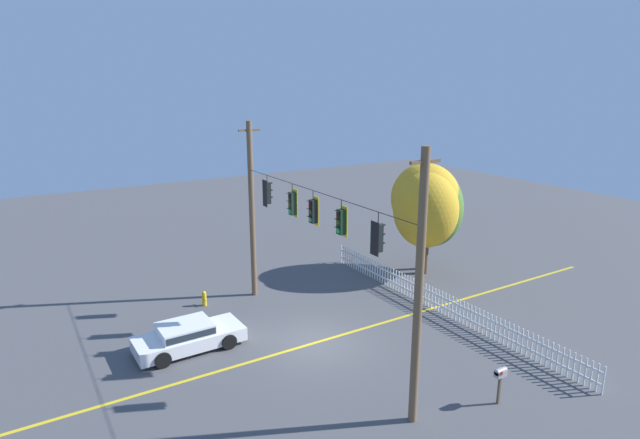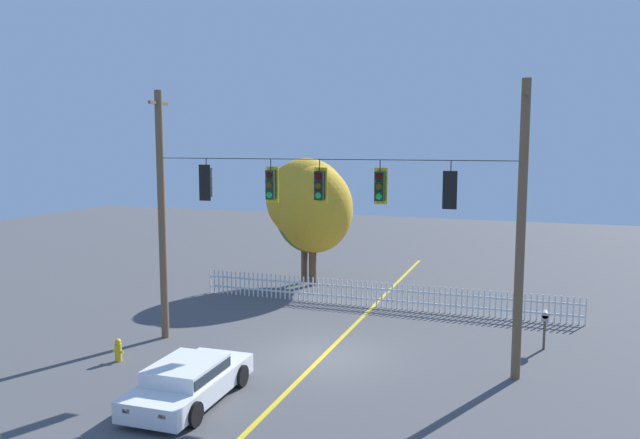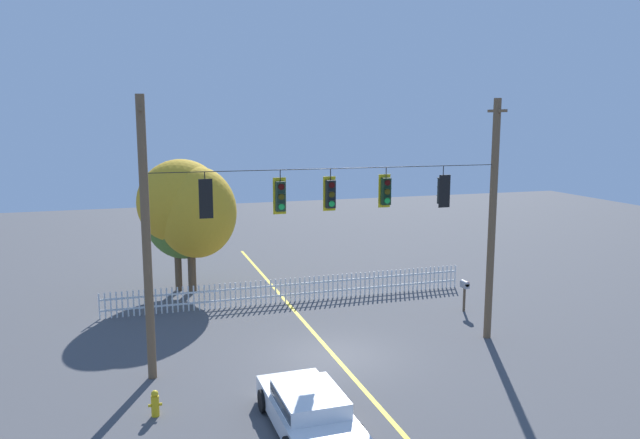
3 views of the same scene
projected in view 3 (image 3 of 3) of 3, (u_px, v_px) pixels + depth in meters
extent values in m
plane|color=#4C4C4F|center=(334.00, 356.00, 21.38)|extent=(80.00, 80.00, 0.00)
cube|color=gold|center=(334.00, 356.00, 21.38)|extent=(0.16, 36.00, 0.01)
cylinder|color=brown|center=(146.00, 241.00, 18.86)|extent=(0.27, 0.27, 8.90)
cylinder|color=brown|center=(492.00, 221.00, 22.46)|extent=(0.27, 0.27, 8.90)
cube|color=brown|center=(140.00, 109.00, 18.21)|extent=(0.10, 1.10, 0.10)
cube|color=brown|center=(497.00, 111.00, 21.82)|extent=(0.10, 1.10, 0.10)
cylinder|color=black|center=(335.00, 169.00, 20.32)|extent=(12.03, 0.02, 0.02)
cylinder|color=black|center=(205.00, 177.00, 19.09)|extent=(0.03, 0.03, 0.33)
cube|color=black|center=(206.00, 199.00, 19.07)|extent=(0.43, 0.02, 1.24)
cube|color=black|center=(205.00, 198.00, 19.19)|extent=(0.30, 0.24, 1.00)
cylinder|color=#410706|center=(205.00, 187.00, 19.27)|extent=(0.20, 0.03, 0.20)
cube|color=black|center=(204.00, 183.00, 19.29)|extent=(0.22, 0.12, 0.06)
cylinder|color=#463B09|center=(205.00, 198.00, 19.32)|extent=(0.20, 0.03, 0.20)
cube|color=black|center=(205.00, 194.00, 19.35)|extent=(0.22, 0.12, 0.06)
cylinder|color=green|center=(205.00, 208.00, 19.38)|extent=(0.20, 0.03, 0.20)
cube|color=black|center=(205.00, 204.00, 19.40)|extent=(0.22, 0.12, 0.06)
cylinder|color=black|center=(280.00, 176.00, 19.80)|extent=(0.03, 0.03, 0.37)
cube|color=yellow|center=(279.00, 196.00, 20.04)|extent=(0.43, 0.02, 1.21)
cube|color=#1E3323|center=(280.00, 196.00, 19.91)|extent=(0.30, 0.24, 0.97)
cylinder|color=#410706|center=(281.00, 187.00, 19.73)|extent=(0.20, 0.03, 0.20)
cube|color=#1E3323|center=(282.00, 183.00, 19.67)|extent=(0.22, 0.12, 0.06)
cylinder|color=#463B09|center=(281.00, 197.00, 19.79)|extent=(0.20, 0.03, 0.20)
cube|color=#1E3323|center=(282.00, 193.00, 19.72)|extent=(0.22, 0.12, 0.06)
cylinder|color=green|center=(282.00, 207.00, 19.84)|extent=(0.20, 0.03, 0.20)
cube|color=#1E3323|center=(282.00, 203.00, 19.78)|extent=(0.22, 0.12, 0.06)
cylinder|color=black|center=(331.00, 174.00, 20.31)|extent=(0.03, 0.03, 0.38)
cube|color=yellow|center=(329.00, 194.00, 20.54)|extent=(0.43, 0.02, 1.16)
cube|color=black|center=(330.00, 194.00, 20.42)|extent=(0.30, 0.24, 0.94)
cylinder|color=#410706|center=(332.00, 185.00, 20.24)|extent=(0.20, 0.03, 0.20)
cube|color=black|center=(332.00, 182.00, 20.18)|extent=(0.22, 0.12, 0.06)
cylinder|color=#463B09|center=(332.00, 194.00, 20.29)|extent=(0.20, 0.03, 0.20)
cube|color=black|center=(332.00, 191.00, 20.23)|extent=(0.22, 0.12, 0.06)
cylinder|color=green|center=(332.00, 204.00, 20.34)|extent=(0.20, 0.03, 0.20)
cube|color=black|center=(332.00, 201.00, 20.28)|extent=(0.22, 0.12, 0.06)
cylinder|color=black|center=(386.00, 173.00, 20.90)|extent=(0.03, 0.03, 0.36)
cube|color=yellow|center=(384.00, 191.00, 21.13)|extent=(0.43, 0.02, 1.15)
cube|color=black|center=(386.00, 191.00, 21.00)|extent=(0.30, 0.24, 0.93)
cylinder|color=#410706|center=(388.00, 183.00, 20.83)|extent=(0.20, 0.03, 0.20)
cube|color=black|center=(388.00, 179.00, 20.77)|extent=(0.22, 0.12, 0.06)
cylinder|color=#463B09|center=(387.00, 192.00, 20.88)|extent=(0.20, 0.03, 0.20)
cube|color=black|center=(388.00, 189.00, 20.82)|extent=(0.22, 0.12, 0.06)
cylinder|color=green|center=(387.00, 201.00, 20.93)|extent=(0.20, 0.03, 0.20)
cube|color=black|center=(388.00, 198.00, 20.87)|extent=(0.22, 0.12, 0.06)
cylinder|color=black|center=(443.00, 172.00, 21.55)|extent=(0.03, 0.03, 0.42)
cube|color=black|center=(444.00, 191.00, 21.53)|extent=(0.43, 0.02, 1.15)
cube|color=black|center=(443.00, 191.00, 21.66)|extent=(0.30, 0.24, 0.93)
cylinder|color=#410706|center=(441.00, 182.00, 21.73)|extent=(0.20, 0.03, 0.20)
cube|color=black|center=(441.00, 178.00, 21.76)|extent=(0.22, 0.12, 0.06)
cylinder|color=#463B09|center=(441.00, 190.00, 21.78)|extent=(0.20, 0.03, 0.20)
cube|color=black|center=(440.00, 187.00, 21.81)|extent=(0.22, 0.12, 0.06)
cylinder|color=green|center=(441.00, 199.00, 21.83)|extent=(0.20, 0.03, 0.20)
cube|color=black|center=(440.00, 196.00, 21.86)|extent=(0.22, 0.12, 0.06)
cube|color=white|center=(99.00, 306.00, 25.19)|extent=(0.06, 0.04, 1.11)
cube|color=white|center=(105.00, 306.00, 25.26)|extent=(0.06, 0.04, 1.11)
cube|color=white|center=(111.00, 305.00, 25.33)|extent=(0.06, 0.04, 1.11)
cube|color=white|center=(117.00, 305.00, 25.39)|extent=(0.06, 0.04, 1.11)
cube|color=white|center=(122.00, 304.00, 25.46)|extent=(0.06, 0.04, 1.11)
cube|color=white|center=(128.00, 304.00, 25.53)|extent=(0.06, 0.04, 1.11)
cube|color=white|center=(134.00, 303.00, 25.59)|extent=(0.06, 0.04, 1.11)
cube|color=white|center=(139.00, 303.00, 25.66)|extent=(0.06, 0.04, 1.11)
cube|color=white|center=(145.00, 302.00, 25.73)|extent=(0.06, 0.04, 1.11)
cube|color=white|center=(150.00, 302.00, 25.79)|extent=(0.06, 0.04, 1.11)
cube|color=white|center=(156.00, 301.00, 25.86)|extent=(0.06, 0.04, 1.11)
cube|color=white|center=(161.00, 301.00, 25.93)|extent=(0.06, 0.04, 1.11)
cube|color=white|center=(167.00, 301.00, 25.99)|extent=(0.06, 0.04, 1.11)
cube|color=white|center=(172.00, 300.00, 26.06)|extent=(0.06, 0.04, 1.11)
cube|color=white|center=(178.00, 300.00, 26.13)|extent=(0.06, 0.04, 1.11)
cube|color=white|center=(183.00, 299.00, 26.19)|extent=(0.06, 0.04, 1.11)
cube|color=white|center=(188.00, 299.00, 26.26)|extent=(0.06, 0.04, 1.11)
cube|color=white|center=(194.00, 298.00, 26.33)|extent=(0.06, 0.04, 1.11)
cube|color=white|center=(199.00, 298.00, 26.39)|extent=(0.06, 0.04, 1.11)
cube|color=white|center=(204.00, 297.00, 26.46)|extent=(0.06, 0.04, 1.11)
cube|color=white|center=(210.00, 297.00, 26.53)|extent=(0.06, 0.04, 1.11)
cube|color=white|center=(215.00, 296.00, 26.59)|extent=(0.06, 0.04, 1.11)
cube|color=white|center=(220.00, 296.00, 26.66)|extent=(0.06, 0.04, 1.11)
cube|color=white|center=(225.00, 296.00, 26.73)|extent=(0.06, 0.04, 1.11)
cube|color=white|center=(230.00, 295.00, 26.79)|extent=(0.06, 0.04, 1.11)
cube|color=white|center=(236.00, 295.00, 26.86)|extent=(0.06, 0.04, 1.11)
cube|color=white|center=(241.00, 294.00, 26.93)|extent=(0.06, 0.04, 1.11)
cube|color=white|center=(246.00, 294.00, 26.99)|extent=(0.06, 0.04, 1.11)
cube|color=white|center=(251.00, 293.00, 27.06)|extent=(0.06, 0.04, 1.11)
cube|color=white|center=(256.00, 293.00, 27.12)|extent=(0.06, 0.04, 1.11)
cube|color=white|center=(261.00, 293.00, 27.19)|extent=(0.06, 0.04, 1.11)
cube|color=white|center=(266.00, 292.00, 27.26)|extent=(0.06, 0.04, 1.11)
cube|color=white|center=(271.00, 292.00, 27.32)|extent=(0.06, 0.04, 1.11)
cube|color=white|center=(276.00, 291.00, 27.39)|extent=(0.06, 0.04, 1.11)
cube|color=white|center=(281.00, 291.00, 27.46)|extent=(0.06, 0.04, 1.11)
cube|color=white|center=(285.00, 290.00, 27.52)|extent=(0.06, 0.04, 1.11)
cube|color=white|center=(290.00, 290.00, 27.59)|extent=(0.06, 0.04, 1.11)
cube|color=white|center=(295.00, 290.00, 27.66)|extent=(0.06, 0.04, 1.11)
cube|color=white|center=(300.00, 289.00, 27.72)|extent=(0.06, 0.04, 1.11)
cube|color=white|center=(305.00, 289.00, 27.79)|extent=(0.06, 0.04, 1.11)
cube|color=white|center=(310.00, 288.00, 27.86)|extent=(0.06, 0.04, 1.11)
cube|color=white|center=(314.00, 288.00, 27.92)|extent=(0.06, 0.04, 1.11)
cube|color=white|center=(319.00, 288.00, 27.99)|extent=(0.06, 0.04, 1.11)
cube|color=white|center=(324.00, 287.00, 28.06)|extent=(0.06, 0.04, 1.11)
cube|color=white|center=(328.00, 287.00, 28.12)|extent=(0.06, 0.04, 1.11)
cube|color=white|center=(333.00, 286.00, 28.19)|extent=(0.06, 0.04, 1.11)
cube|color=white|center=(338.00, 286.00, 28.26)|extent=(0.06, 0.04, 1.11)
cube|color=white|center=(342.00, 286.00, 28.32)|extent=(0.06, 0.04, 1.11)
cube|color=white|center=(347.00, 285.00, 28.39)|extent=(0.06, 0.04, 1.11)
cube|color=white|center=(351.00, 285.00, 28.46)|extent=(0.06, 0.04, 1.11)
cube|color=white|center=(356.00, 284.00, 28.52)|extent=(0.06, 0.04, 1.11)
cube|color=white|center=(360.00, 284.00, 28.59)|extent=(0.06, 0.04, 1.11)
cube|color=white|center=(365.00, 284.00, 28.66)|extent=(0.06, 0.04, 1.11)
cube|color=white|center=(369.00, 283.00, 28.72)|extent=(0.06, 0.04, 1.11)
cube|color=white|center=(374.00, 283.00, 28.79)|extent=(0.06, 0.04, 1.11)
cube|color=white|center=(378.00, 283.00, 28.86)|extent=(0.06, 0.04, 1.11)
cube|color=white|center=(383.00, 282.00, 28.92)|extent=(0.06, 0.04, 1.11)
cube|color=white|center=(387.00, 282.00, 28.99)|extent=(0.06, 0.04, 1.11)
cube|color=white|center=(392.00, 281.00, 29.06)|extent=(0.06, 0.04, 1.11)
cube|color=white|center=(396.00, 281.00, 29.12)|extent=(0.06, 0.04, 1.11)
cube|color=white|center=(400.00, 281.00, 29.19)|extent=(0.06, 0.04, 1.11)
cube|color=white|center=(405.00, 280.00, 29.25)|extent=(0.06, 0.04, 1.11)
cube|color=white|center=(409.00, 280.00, 29.32)|extent=(0.06, 0.04, 1.11)
cube|color=white|center=(413.00, 280.00, 29.39)|extent=(0.06, 0.04, 1.11)
cube|color=white|center=(417.00, 279.00, 29.45)|extent=(0.06, 0.04, 1.11)
cube|color=white|center=(422.00, 279.00, 29.52)|extent=(0.06, 0.04, 1.11)
cube|color=white|center=(426.00, 279.00, 29.59)|extent=(0.06, 0.04, 1.11)
cube|color=white|center=(430.00, 278.00, 29.65)|extent=(0.06, 0.04, 1.11)
cube|color=white|center=(434.00, 278.00, 29.72)|extent=(0.06, 0.04, 1.11)
cube|color=white|center=(438.00, 277.00, 29.79)|extent=(0.06, 0.04, 1.11)
cube|color=white|center=(443.00, 277.00, 29.85)|extent=(0.06, 0.04, 1.11)
cube|color=white|center=(447.00, 277.00, 29.92)|extent=(0.06, 0.04, 1.11)
cube|color=white|center=(451.00, 276.00, 29.99)|extent=(0.06, 0.04, 1.11)
cube|color=white|center=(455.00, 276.00, 30.05)|extent=(0.06, 0.04, 1.11)
cube|color=white|center=(293.00, 294.00, 27.69)|extent=(16.46, 0.03, 0.08)
cube|color=white|center=(293.00, 284.00, 27.61)|extent=(16.46, 0.03, 0.08)
cylinder|color=brown|center=(178.00, 265.00, 29.38)|extent=(0.33, 0.33, 2.48)
ellipsoid|color=#4C752D|center=(184.00, 212.00, 29.14)|extent=(3.85, 3.26, 4.54)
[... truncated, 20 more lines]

